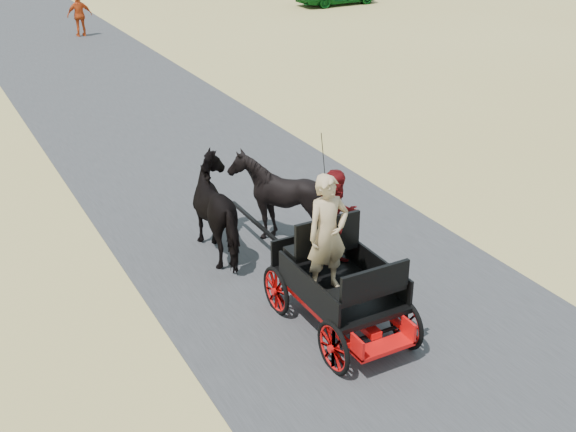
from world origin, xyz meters
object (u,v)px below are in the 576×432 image
carriage (339,307)px  horse_right (278,198)px  pedestrian (80,15)px  horse_left (223,210)px

carriage → horse_right: bearing=79.6°
horse_right → pedestrian: (1.31, 19.99, 0.01)m
horse_left → pedestrian: bearing=-96.9°
horse_left → carriage: bearing=100.4°
carriage → horse_right: size_ratio=1.41×
horse_right → pedestrian: size_ratio=0.98×
carriage → pedestrian: (1.86, 22.99, 0.50)m
pedestrian → horse_left: bearing=84.1°
horse_right → pedestrian: bearing=-93.8°
horse_left → horse_right: 1.10m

